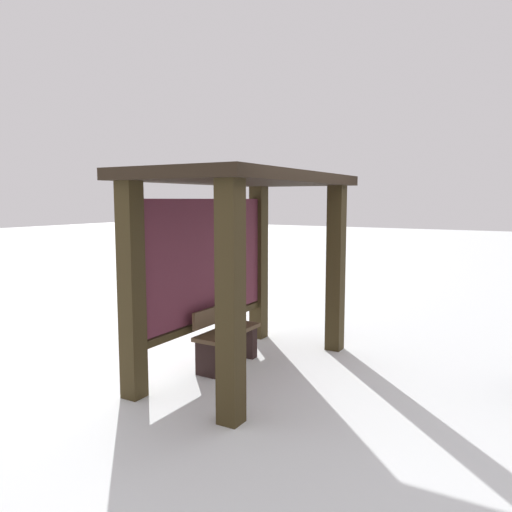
% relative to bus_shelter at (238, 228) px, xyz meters
% --- Properties ---
extents(ground_plane, '(60.00, 60.00, 0.00)m').
position_rel_bus_shelter_xyz_m(ground_plane, '(0.00, -0.14, -1.66)').
color(ground_plane, white).
extents(bus_shelter, '(2.95, 1.58, 2.30)m').
position_rel_bus_shelter_xyz_m(bus_shelter, '(0.00, 0.00, 0.00)').
color(bus_shelter, '#332814').
rests_on(bus_shelter, ground).
extents(bench_left_inside, '(0.99, 0.34, 0.72)m').
position_rel_bus_shelter_xyz_m(bench_left_inside, '(0.00, 0.17, -1.34)').
color(bench_left_inside, brown).
rests_on(bench_left_inside, ground).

